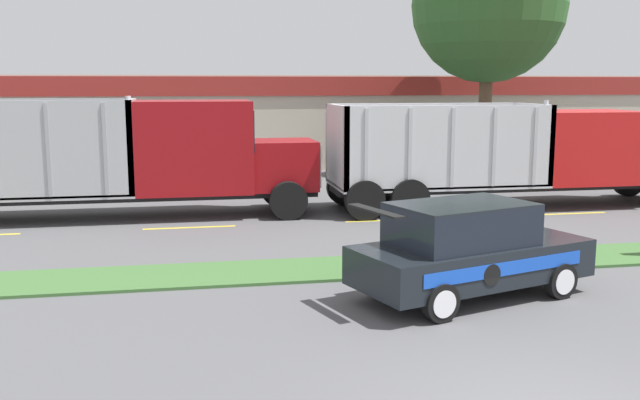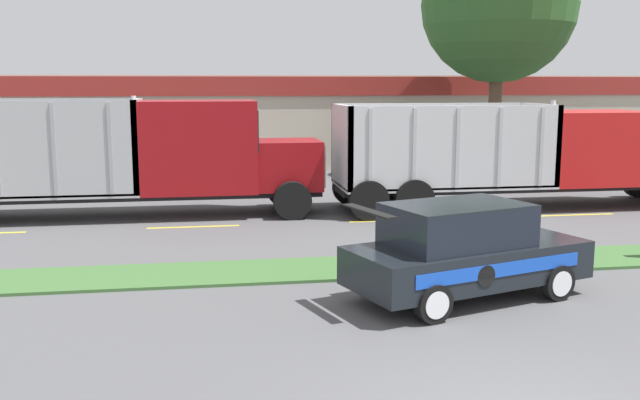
# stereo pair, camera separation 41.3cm
# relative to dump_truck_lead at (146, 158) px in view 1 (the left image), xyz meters

# --- Properties ---
(grass_verge) EXTENTS (120.00, 1.78, 0.06)m
(grass_verge) POSITION_rel_dump_truck_lead_xyz_m (5.06, -6.66, -1.66)
(grass_verge) COLOR #3D6633
(grass_verge) RESTS_ON ground_plane
(centre_line_3) EXTENTS (2.40, 0.14, 0.01)m
(centre_line_3) POSITION_rel_dump_truck_lead_xyz_m (1.15, -1.77, -1.68)
(centre_line_3) COLOR yellow
(centre_line_3) RESTS_ON ground_plane
(centre_line_4) EXTENTS (2.40, 0.14, 0.01)m
(centre_line_4) POSITION_rel_dump_truck_lead_xyz_m (6.55, -1.77, -1.68)
(centre_line_4) COLOR yellow
(centre_line_4) RESTS_ON ground_plane
(centre_line_5) EXTENTS (2.40, 0.14, 0.01)m
(centre_line_5) POSITION_rel_dump_truck_lead_xyz_m (11.95, -1.77, -1.68)
(centre_line_5) COLOR yellow
(centre_line_5) RESTS_ON ground_plane
(dump_truck_lead) EXTENTS (12.17, 2.60, 3.42)m
(dump_truck_lead) POSITION_rel_dump_truck_lead_xyz_m (0.00, 0.00, 0.00)
(dump_truck_lead) COLOR black
(dump_truck_lead) RESTS_ON ground_plane
(dump_truck_mid) EXTENTS (11.36, 2.83, 3.26)m
(dump_truck_mid) POSITION_rel_dump_truck_lead_xyz_m (12.00, -0.34, -0.12)
(dump_truck_mid) COLOR black
(dump_truck_mid) RESTS_ON ground_plane
(rally_car) EXTENTS (4.60, 2.98, 1.74)m
(rally_car) POSITION_rel_dump_truck_lead_xyz_m (5.93, -8.93, -0.82)
(rally_car) COLOR black
(rally_car) RESTS_ON ground_plane
(store_building_backdrop) EXTENTS (41.65, 12.10, 4.07)m
(store_building_backdrop) POSITION_rel_dump_truck_lead_xyz_m (8.52, 15.76, 0.35)
(store_building_backdrop) COLOR #BCB29E
(store_building_backdrop) RESTS_ON ground_plane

